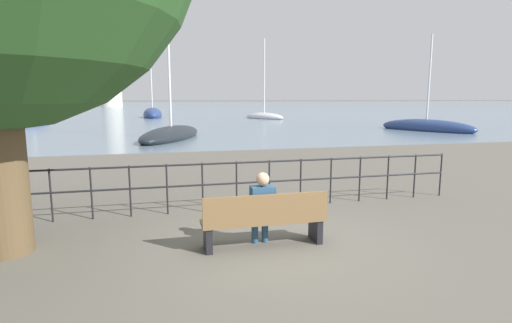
% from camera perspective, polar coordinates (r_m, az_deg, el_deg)
% --- Properties ---
extents(ground_plane, '(1000.00, 1000.00, 0.00)m').
position_cam_1_polar(ground_plane, '(6.66, 1.07, -11.88)').
color(ground_plane, '#605B51').
extents(harbor_water, '(600.00, 300.00, 0.01)m').
position_cam_1_polar(harbor_water, '(167.99, -13.66, 7.93)').
color(harbor_water, slate).
rests_on(harbor_water, ground_plane).
extents(park_bench, '(2.01, 0.45, 0.90)m').
position_cam_1_polar(park_bench, '(6.46, 1.23, -8.43)').
color(park_bench, brown).
rests_on(park_bench, ground_plane).
extents(seated_person_left, '(0.38, 0.35, 1.22)m').
position_cam_1_polar(seated_person_left, '(6.46, 0.87, -6.29)').
color(seated_person_left, navy).
rests_on(seated_person_left, ground_plane).
extents(promenade_railing, '(10.24, 0.04, 1.05)m').
position_cam_1_polar(promenade_railing, '(8.54, -2.80, -2.35)').
color(promenade_railing, black).
rests_on(promenade_railing, ground_plane).
extents(sailboat_0, '(4.45, 6.73, 9.56)m').
position_cam_1_polar(sailboat_0, '(47.89, 1.18, 6.46)').
color(sailboat_0, silver).
rests_on(sailboat_0, ground_plane).
extents(sailboat_1, '(5.07, 8.37, 9.86)m').
position_cam_1_polar(sailboat_1, '(24.46, -12.01, 3.82)').
color(sailboat_1, black).
rests_on(sailboat_1, ground_plane).
extents(sailboat_2, '(2.36, 6.58, 12.54)m').
position_cam_1_polar(sailboat_2, '(52.23, -14.55, 6.54)').
color(sailboat_2, navy).
rests_on(sailboat_2, ground_plane).
extents(sailboat_3, '(2.48, 7.81, 12.30)m').
position_cam_1_polar(sailboat_3, '(42.39, -29.24, 5.05)').
color(sailboat_3, navy).
rests_on(sailboat_3, ground_plane).
extents(sailboat_4, '(4.70, 7.67, 7.33)m').
position_cam_1_polar(sailboat_4, '(32.42, 23.14, 4.54)').
color(sailboat_4, navy).
rests_on(sailboat_4, ground_plane).
extents(harbor_lighthouse, '(5.70, 5.70, 27.03)m').
position_cam_1_polar(harbor_lighthouse, '(120.67, -20.19, 13.30)').
color(harbor_lighthouse, silver).
rests_on(harbor_lighthouse, ground_plane).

